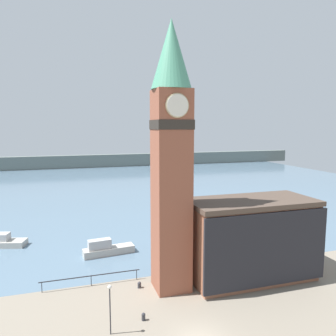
{
  "coord_description": "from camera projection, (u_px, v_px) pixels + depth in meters",
  "views": [
    {
      "loc": [
        -9.18,
        -21.36,
        16.29
      ],
      "look_at": [
        -0.54,
        6.48,
        12.57
      ],
      "focal_mm": 35.0,
      "sensor_mm": 36.0,
      "label": 1
    }
  ],
  "objects": [
    {
      "name": "boat_far",
      "position": [
        6.0,
        241.0,
        44.73
      ],
      "size": [
        5.21,
        3.42,
        1.81
      ],
      "rotation": [
        0.0,
        0.0,
        -0.28
      ],
      "color": "#B7B2A8",
      "rests_on": "water"
    },
    {
      "name": "boat_near",
      "position": [
        106.0,
        249.0,
        41.74
      ],
      "size": [
        6.6,
        2.35,
        2.1
      ],
      "rotation": [
        0.0,
        0.0,
        0.11
      ],
      "color": "#B7B2A8",
      "rests_on": "water"
    },
    {
      "name": "clock_tower",
      "position": [
        171.0,
        151.0,
        31.55
      ],
      "size": [
        3.87,
        3.87,
        26.19
      ],
      "color": "brown",
      "rests_on": "ground_plane"
    },
    {
      "name": "water",
      "position": [
        102.0,
        184.0,
        92.92
      ],
      "size": [
        160.0,
        120.0,
        0.0
      ],
      "color": "slate",
      "rests_on": "ground_plane"
    },
    {
      "name": "mooring_bollard_near",
      "position": [
        139.0,
        285.0,
        33.19
      ],
      "size": [
        0.38,
        0.38,
        0.64
      ],
      "color": "#2D2D33",
      "rests_on": "ground_plane"
    },
    {
      "name": "pier_building",
      "position": [
        251.0,
        239.0,
        35.03
      ],
      "size": [
        13.65,
        6.5,
        8.61
      ],
      "color": "#935B42",
      "rests_on": "ground_plane"
    },
    {
      "name": "far_shoreline",
      "position": [
        91.0,
        161.0,
        130.5
      ],
      "size": [
        180.0,
        3.0,
        5.0
      ],
      "color": "slate",
      "rests_on": "water"
    },
    {
      "name": "pier_railing",
      "position": [
        91.0,
        277.0,
        33.58
      ],
      "size": [
        10.12,
        0.08,
        1.09
      ],
      "color": "#232328",
      "rests_on": "ground_plane"
    },
    {
      "name": "mooring_bollard_far",
      "position": [
        143.0,
        316.0,
        27.62
      ],
      "size": [
        0.32,
        0.32,
        0.67
      ],
      "color": "#2D2D33",
      "rests_on": "ground_plane"
    },
    {
      "name": "lamp_post",
      "position": [
        110.0,
        300.0,
        25.47
      ],
      "size": [
        0.32,
        0.32,
        4.09
      ],
      "color": "#2D2D33",
      "rests_on": "ground_plane"
    }
  ]
}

